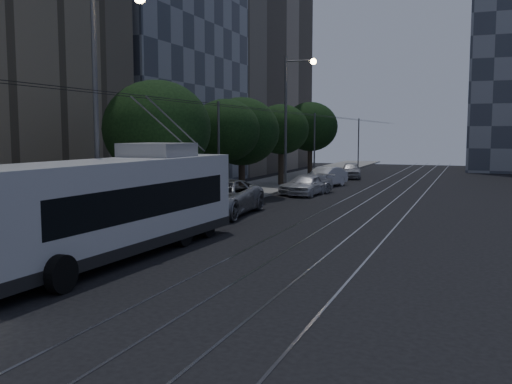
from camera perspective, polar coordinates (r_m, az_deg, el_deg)
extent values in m
plane|color=black|center=(20.84, -2.05, -5.91)|extent=(120.00, 120.00, 0.00)
cube|color=gray|center=(41.96, -0.70, 0.20)|extent=(5.00, 90.00, 0.15)
cube|color=#919199|center=(39.75, 9.76, -0.31)|extent=(0.08, 90.00, 0.02)
cube|color=#919199|center=(39.49, 11.81, -0.39)|extent=(0.08, 90.00, 0.02)
cube|color=#919199|center=(39.27, 14.06, -0.48)|extent=(0.08, 90.00, 0.02)
cube|color=#919199|center=(39.12, 16.15, -0.56)|extent=(0.08, 90.00, 0.02)
cylinder|color=black|center=(40.55, 4.12, 7.80)|extent=(0.02, 90.00, 0.02)
cylinder|color=black|center=(40.35, 5.08, 7.80)|extent=(0.02, 90.00, 0.02)
cylinder|color=#575659|center=(31.72, -3.76, 3.62)|extent=(0.14, 0.14, 6.00)
cylinder|color=#575659|center=(50.55, 5.86, 4.47)|extent=(0.14, 0.14, 6.00)
cylinder|color=#575659|center=(70.04, 10.21, 4.81)|extent=(0.14, 0.14, 6.00)
cube|color=#3E434F|center=(49.68, -12.72, 15.92)|extent=(14.00, 18.00, 26.00)
cube|color=gray|center=(67.70, -2.92, 16.78)|extent=(14.00, 22.00, 34.00)
cube|color=silver|center=(19.90, -14.41, -1.22)|extent=(3.27, 12.71, 2.99)
cube|color=black|center=(20.11, -14.32, -5.01)|extent=(3.31, 12.76, 0.37)
cube|color=black|center=(20.31, -13.56, -0.69)|extent=(3.21, 10.09, 1.10)
cube|color=black|center=(25.21, -6.12, 0.95)|extent=(2.18, 0.18, 1.05)
cube|color=gray|center=(22.40, -9.83, 4.17)|extent=(2.38, 2.42, 0.53)
cylinder|color=#575659|center=(23.50, -9.15, 6.48)|extent=(0.06, 4.75, 2.19)
cylinder|color=#575659|center=(23.19, -7.79, 6.51)|extent=(0.06, 4.75, 2.19)
cylinder|color=black|center=(16.22, -18.90, -7.78)|extent=(0.32, 1.05, 1.05)
cylinder|color=black|center=(23.07, -12.93, -3.58)|extent=(0.32, 1.05, 1.05)
cylinder|color=black|center=(21.75, -7.28, -4.05)|extent=(0.32, 1.05, 1.05)
cylinder|color=black|center=(24.74, -10.32, -2.88)|extent=(0.32, 1.05, 1.05)
cylinder|color=black|center=(23.51, -4.94, -3.27)|extent=(0.32, 1.05, 1.05)
imported|color=#9EA0A6|center=(29.65, -3.60, -0.56)|extent=(3.49, 6.83, 1.85)
imported|color=silver|center=(39.16, 5.14, 0.69)|extent=(1.86, 4.24, 1.42)
imported|color=#B2B2B6|center=(40.10, 5.02, 0.78)|extent=(3.58, 5.06, 1.36)
imported|color=white|center=(45.63, 6.91, 1.51)|extent=(2.84, 5.00, 1.56)
imported|color=#B0B0B4|center=(54.33, 9.48, 2.16)|extent=(2.58, 4.73, 1.53)
cylinder|color=#2E2319|center=(28.43, -9.76, -0.27)|extent=(0.44, 0.44, 2.49)
ellipsoid|color=black|center=(28.27, -9.88, 6.23)|extent=(5.26, 5.26, 4.73)
cylinder|color=#2E2319|center=(35.58, -3.05, 1.30)|extent=(0.44, 0.44, 2.81)
ellipsoid|color=black|center=(35.46, -3.08, 6.17)|extent=(4.31, 4.31, 3.88)
cylinder|color=#2E2319|center=(37.99, -1.43, 1.37)|extent=(0.44, 0.44, 2.49)
ellipsoid|color=black|center=(37.87, -1.44, 6.08)|extent=(4.99, 4.99, 4.49)
cylinder|color=#2E2319|center=(45.58, 2.51, 2.39)|extent=(0.44, 0.44, 2.90)
ellipsoid|color=black|center=(45.49, 2.52, 6.29)|extent=(4.41, 4.41, 3.97)
cylinder|color=#2E2319|center=(53.71, 5.42, 2.93)|extent=(0.44, 0.44, 2.94)
ellipsoid|color=black|center=(53.64, 5.46, 6.53)|extent=(5.07, 5.07, 4.57)
cylinder|color=#575659|center=(22.16, -15.69, 6.94)|extent=(0.20, 0.20, 9.50)
cylinder|color=#575659|center=(42.43, 2.98, 6.82)|extent=(0.20, 0.20, 9.86)
cylinder|color=#575659|center=(42.41, 4.44, 12.95)|extent=(2.17, 0.12, 0.12)
sphere|color=#FFD78C|center=(42.13, 5.76, 12.86)|extent=(0.44, 0.44, 0.44)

